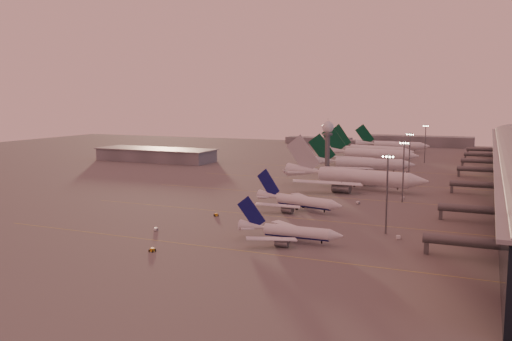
% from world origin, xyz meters
% --- Properties ---
extents(ground, '(700.00, 700.00, 0.00)m').
position_xyz_m(ground, '(0.00, 0.00, 0.00)').
color(ground, '#4C4A4A').
rests_on(ground, ground).
extents(taxiway_markings, '(180.00, 185.25, 0.02)m').
position_xyz_m(taxiway_markings, '(30.00, 56.00, 0.01)').
color(taxiway_markings, gold).
rests_on(taxiway_markings, ground).
extents(hangar, '(82.00, 27.00, 8.50)m').
position_xyz_m(hangar, '(-120.00, 140.00, 4.32)').
color(hangar, slate).
rests_on(hangar, ground).
extents(radar_tower, '(6.40, 6.40, 31.10)m').
position_xyz_m(radar_tower, '(5.00, 120.00, 20.95)').
color(radar_tower, '#56595D').
rests_on(radar_tower, ground).
extents(mast_a, '(3.60, 0.56, 25.00)m').
position_xyz_m(mast_a, '(58.00, 0.00, 13.74)').
color(mast_a, '#56595D').
rests_on(mast_a, ground).
extents(mast_b, '(3.60, 0.56, 25.00)m').
position_xyz_m(mast_b, '(55.00, 55.00, 13.74)').
color(mast_b, '#56595D').
rests_on(mast_b, ground).
extents(mast_c, '(3.60, 0.56, 25.00)m').
position_xyz_m(mast_c, '(50.00, 110.00, 13.74)').
color(mast_c, '#56595D').
rests_on(mast_c, ground).
extents(mast_d, '(3.60, 0.56, 25.00)m').
position_xyz_m(mast_d, '(48.00, 200.00, 13.74)').
color(mast_d, '#56595D').
rests_on(mast_d, ground).
extents(distant_horizon, '(165.00, 37.50, 9.00)m').
position_xyz_m(distant_horizon, '(2.62, 325.14, 3.89)').
color(distant_horizon, slate).
rests_on(distant_horizon, ground).
extents(narrowbody_near, '(32.66, 26.08, 12.76)m').
position_xyz_m(narrowbody_near, '(33.71, -20.74, 2.58)').
color(narrowbody_near, silver).
rests_on(narrowbody_near, ground).
extents(narrowbody_mid, '(36.87, 29.10, 14.62)m').
position_xyz_m(narrowbody_mid, '(21.35, 23.47, 2.96)').
color(narrowbody_mid, silver).
rests_on(narrowbody_mid, ground).
extents(widebody_white, '(69.45, 55.32, 24.49)m').
position_xyz_m(widebody_white, '(29.30, 80.09, 4.25)').
color(widebody_white, silver).
rests_on(widebody_white, ground).
extents(greentail_a, '(60.17, 48.35, 21.88)m').
position_xyz_m(greentail_a, '(20.24, 137.32, 3.87)').
color(greentail_a, silver).
rests_on(greentail_a, ground).
extents(greentail_b, '(66.00, 53.04, 24.00)m').
position_xyz_m(greentail_b, '(14.16, 187.74, 4.24)').
color(greentail_b, silver).
rests_on(greentail_b, ground).
extents(greentail_c, '(63.46, 50.67, 23.44)m').
position_xyz_m(greentail_c, '(9.69, 216.52, 4.14)').
color(greentail_c, silver).
rests_on(greentail_c, ground).
extents(greentail_d, '(58.98, 47.62, 21.42)m').
position_xyz_m(greentail_d, '(15.73, 270.06, 3.78)').
color(greentail_d, silver).
rests_on(greentail_d, ground).
extents(gsv_truck_a, '(5.53, 2.70, 2.14)m').
position_xyz_m(gsv_truck_a, '(-9.31, -25.26, 1.09)').
color(gsv_truck_a, white).
rests_on(gsv_truck_a, ground).
extents(gsv_tug_near, '(2.22, 3.48, 0.96)m').
position_xyz_m(gsv_tug_near, '(2.70, -45.61, 0.50)').
color(gsv_tug_near, orange).
rests_on(gsv_tug_near, ground).
extents(gsv_catering_a, '(5.85, 4.18, 4.39)m').
position_xyz_m(gsv_catering_a, '(62.90, -5.17, 2.20)').
color(gsv_catering_a, white).
rests_on(gsv_catering_a, ground).
extents(gsv_tug_mid, '(3.84, 3.89, 0.98)m').
position_xyz_m(gsv_tug_mid, '(-2.16, 1.55, 0.50)').
color(gsv_tug_mid, orange).
rests_on(gsv_tug_mid, ground).
extents(gsv_truck_b, '(5.92, 3.52, 2.25)m').
position_xyz_m(gsv_truck_b, '(39.74, 44.08, 1.15)').
color(gsv_truck_b, white).
rests_on(gsv_truck_b, ground).
extents(gsv_truck_c, '(6.43, 4.41, 2.45)m').
position_xyz_m(gsv_truck_c, '(-6.39, 60.91, 1.25)').
color(gsv_truck_c, white).
rests_on(gsv_truck_c, ground).
extents(gsv_catering_b, '(5.36, 2.78, 4.27)m').
position_xyz_m(gsv_catering_b, '(54.46, 61.99, 2.14)').
color(gsv_catering_b, white).
rests_on(gsv_catering_b, ground).
extents(gsv_tug_far, '(3.89, 4.55, 1.12)m').
position_xyz_m(gsv_tug_far, '(16.21, 99.00, 0.58)').
color(gsv_tug_far, white).
rests_on(gsv_tug_far, ground).
extents(gsv_truck_d, '(3.70, 5.72, 2.17)m').
position_xyz_m(gsv_truck_d, '(-21.28, 123.21, 1.11)').
color(gsv_truck_d, white).
rests_on(gsv_truck_d, ground).
extents(gsv_tug_hangar, '(3.51, 2.42, 0.93)m').
position_xyz_m(gsv_tug_hangar, '(43.63, 146.61, 0.48)').
color(gsv_tug_hangar, white).
rests_on(gsv_tug_hangar, ground).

